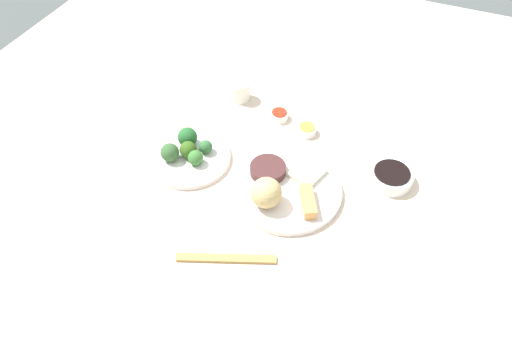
{
  "coord_description": "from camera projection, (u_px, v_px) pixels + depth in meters",
  "views": [
    {
      "loc": [
        -0.8,
        -0.26,
        0.97
      ],
      "look_at": [
        -0.01,
        0.07,
        0.06
      ],
      "focal_mm": 35.05,
      "sensor_mm": 36.0,
      "label": 1
    }
  ],
  "objects": [
    {
      "name": "tabletop",
      "position": [
        285.0,
        189.0,
        1.27
      ],
      "size": [
        2.2,
        2.2,
        0.02
      ],
      "primitive_type": "cube",
      "color": "beige",
      "rests_on": "ground"
    },
    {
      "name": "main_plate",
      "position": [
        287.0,
        190.0,
        1.25
      ],
      "size": [
        0.27,
        0.27,
        0.02
      ],
      "primitive_type": "cylinder",
      "color": "white",
      "rests_on": "tabletop"
    },
    {
      "name": "rice_scoop",
      "position": [
        266.0,
        193.0,
        1.18
      ],
      "size": [
        0.08,
        0.08,
        0.08
      ],
      "primitive_type": "sphere",
      "color": "tan",
      "rests_on": "main_plate"
    },
    {
      "name": "spring_roll",
      "position": [
        308.0,
        201.0,
        1.19
      ],
      "size": [
        0.1,
        0.07,
        0.03
      ],
      "primitive_type": "cube",
      "rotation": [
        0.0,
        0.0,
        0.47
      ],
      "color": "#DC9451",
      "rests_on": "main_plate"
    },
    {
      "name": "crab_rangoon_wonton",
      "position": [
        307.0,
        173.0,
        1.27
      ],
      "size": [
        0.1,
        0.09,
        0.01
      ],
      "primitive_type": "cube",
      "rotation": [
        0.0,
        0.0,
        -0.29
      ],
      "color": "beige",
      "rests_on": "main_plate"
    },
    {
      "name": "stir_fry_heap",
      "position": [
        268.0,
        170.0,
        1.27
      ],
      "size": [
        0.09,
        0.09,
        0.02
      ],
      "primitive_type": "cylinder",
      "color": "#462525",
      "rests_on": "main_plate"
    },
    {
      "name": "broccoli_plate",
      "position": [
        189.0,
        158.0,
        1.33
      ],
      "size": [
        0.22,
        0.22,
        0.01
      ],
      "primitive_type": "cylinder",
      "color": "white",
      "rests_on": "tabletop"
    },
    {
      "name": "broccoli_floret_0",
      "position": [
        188.0,
        150.0,
        1.31
      ],
      "size": [
        0.05,
        0.05,
        0.05
      ],
      "primitive_type": "sphere",
      "color": "#34591A",
      "rests_on": "broccoli_plate"
    },
    {
      "name": "broccoli_floret_1",
      "position": [
        195.0,
        158.0,
        1.29
      ],
      "size": [
        0.04,
        0.04,
        0.04
      ],
      "primitive_type": "sphere",
      "color": "#377130",
      "rests_on": "broccoli_plate"
    },
    {
      "name": "broccoli_floret_2",
      "position": [
        170.0,
        152.0,
        1.3
      ],
      "size": [
        0.05,
        0.05,
        0.05
      ],
      "primitive_type": "sphere",
      "color": "#345B2E",
      "rests_on": "broccoli_plate"
    },
    {
      "name": "broccoli_floret_3",
      "position": [
        187.0,
        137.0,
        1.33
      ],
      "size": [
        0.05,
        0.05,
        0.05
      ],
      "primitive_type": "sphere",
      "color": "#225A28",
      "rests_on": "broccoli_plate"
    },
    {
      "name": "broccoli_floret_5",
      "position": [
        206.0,
        147.0,
        1.32
      ],
      "size": [
        0.04,
        0.04,
        0.04
      ],
      "primitive_type": "sphere",
      "color": "#306434",
      "rests_on": "broccoli_plate"
    },
    {
      "name": "soy_sauce_bowl",
      "position": [
        391.0,
        177.0,
        1.27
      ],
      "size": [
        0.11,
        0.11,
        0.03
      ],
      "primitive_type": "cylinder",
      "color": "white",
      "rests_on": "tabletop"
    },
    {
      "name": "soy_sauce_bowl_liquid",
      "position": [
        392.0,
        172.0,
        1.25
      ],
      "size": [
        0.09,
        0.09,
        0.0
      ],
      "primitive_type": "cylinder",
      "color": "black",
      "rests_on": "soy_sauce_bowl"
    },
    {
      "name": "sauce_ramekin_sweet_and_sour",
      "position": [
        279.0,
        116.0,
        1.44
      ],
      "size": [
        0.05,
        0.05,
        0.02
      ],
      "primitive_type": "cylinder",
      "color": "white",
      "rests_on": "tabletop"
    },
    {
      "name": "sauce_ramekin_sweet_and_sour_liquid",
      "position": [
        279.0,
        112.0,
        1.43
      ],
      "size": [
        0.04,
        0.04,
        0.0
      ],
      "primitive_type": "cylinder",
      "color": "red",
      "rests_on": "sauce_ramekin_sweet_and_sour"
    },
    {
      "name": "sauce_ramekin_hot_mustard",
      "position": [
        307.0,
        130.0,
        1.39
      ],
      "size": [
        0.05,
        0.05,
        0.02
      ],
      "primitive_type": "cylinder",
      "color": "white",
      "rests_on": "tabletop"
    },
    {
      "name": "sauce_ramekin_hot_mustard_liquid",
      "position": [
        307.0,
        127.0,
        1.39
      ],
      "size": [
        0.04,
        0.04,
        0.0
      ],
      "primitive_type": "cylinder",
      "color": "yellow",
      "rests_on": "sauce_ramekin_hot_mustard"
    },
    {
      "name": "teacup",
      "position": [
        240.0,
        91.0,
        1.49
      ],
      "size": [
        0.06,
        0.06,
        0.06
      ],
      "primitive_type": "cylinder",
      "color": "white",
      "rests_on": "tabletop"
    },
    {
      "name": "chopsticks_pair",
      "position": [
        226.0,
        258.0,
        1.11
      ],
      "size": [
        0.1,
        0.22,
        0.01
      ],
      "primitive_type": "cube",
      "rotation": [
        0.0,
        0.0,
        1.94
      ],
      "color": "#AE8445",
      "rests_on": "tabletop"
    }
  ]
}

